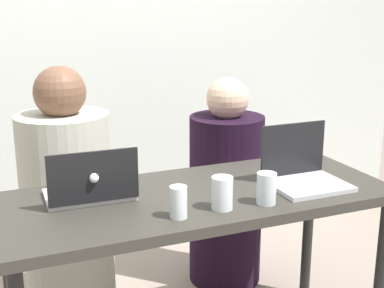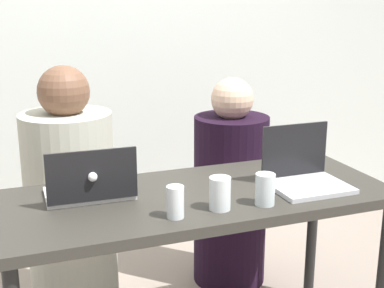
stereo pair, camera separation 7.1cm
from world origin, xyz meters
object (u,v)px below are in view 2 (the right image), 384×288
person_on_left (71,207)px  laptop_back_left (90,187)px  person_on_right (230,194)px  water_glass_right (265,191)px  water_glass_center (220,196)px  water_glass_left (175,204)px  laptop_front_right (304,173)px

person_on_left → laptop_back_left: 0.58m
person_on_left → person_on_right: bearing=-165.5°
water_glass_right → water_glass_center: water_glass_center is taller
laptop_back_left → water_glass_left: bearing=132.5°
person_on_right → water_glass_center: 0.92m
laptop_front_right → water_glass_left: bearing=-167.9°
person_on_right → water_glass_right: person_on_right is taller
person_on_right → water_glass_right: (-0.23, -0.79, 0.32)m
laptop_front_right → water_glass_left: (-0.59, -0.13, -0.00)m
water_glass_center → person_on_right: bearing=62.8°
person_on_left → water_glass_left: person_on_left is taller
person_on_right → water_glass_center: bearing=53.2°
laptop_front_right → water_glass_left: size_ratio=2.62×
water_glass_left → water_glass_center: bearing=5.0°
water_glass_center → laptop_front_right: bearing=15.2°
water_glass_right → person_on_left: bearing=127.2°
water_glass_right → water_glass_center: size_ratio=0.98×
person_on_left → water_glass_right: (0.60, -0.79, 0.27)m
laptop_back_left → water_glass_right: bearing=156.1°
water_glass_center → laptop_back_left: bearing=147.7°
person_on_right → water_glass_left: size_ratio=9.78×
laptop_back_left → water_glass_center: bearing=149.1°
laptop_front_right → water_glass_right: laptop_front_right is taller
person_on_left → laptop_back_left: (0.01, -0.51, 0.27)m
person_on_right → water_glass_right: size_ratio=9.43×
person_on_left → water_glass_right: bearing=141.8°
person_on_left → laptop_back_left: person_on_left is taller
laptop_front_right → water_glass_center: laptop_front_right is taller
person_on_left → water_glass_center: bearing=133.5°
water_glass_left → laptop_back_left: bearing=131.1°
person_on_right → laptop_back_left: 1.01m
water_glass_right → water_glass_left: bearing=179.9°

